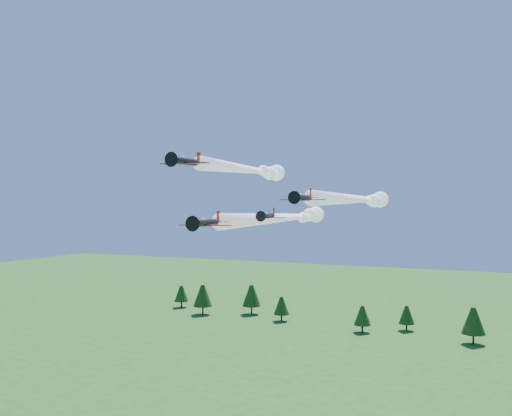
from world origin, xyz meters
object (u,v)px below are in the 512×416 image
at_px(plane_lead, 285,218).
at_px(plane_right, 358,199).
at_px(plane_left, 249,170).
at_px(plane_slot, 268,216).

bearing_deg(plane_lead, plane_right, 33.84).
distance_m(plane_left, plane_right, 22.76).
xyz_separation_m(plane_right, plane_slot, (-9.73, -22.95, -2.99)).
height_order(plane_left, plane_right, plane_left).
xyz_separation_m(plane_left, plane_slot, (10.81, -15.21, -9.02)).
bearing_deg(plane_right, plane_slot, -112.47).
height_order(plane_lead, plane_slot, plane_slot).
bearing_deg(plane_slot, plane_right, 62.82).
xyz_separation_m(plane_left, plane_right, (20.54, 7.74, -6.03)).
distance_m(plane_lead, plane_left, 12.81).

